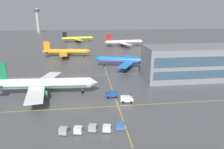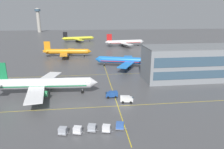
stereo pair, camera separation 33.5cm
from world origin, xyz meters
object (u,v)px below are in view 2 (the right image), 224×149
(airliner_second_row, at_px, (127,60))
(baggage_cart_row_second, at_px, (77,130))
(service_truck_catering, at_px, (127,99))
(baggage_cart_row_fourth, at_px, (106,128))
(service_truck_red_van, at_px, (112,94))
(baggage_cart_row_leftmost, at_px, (63,131))
(airliner_third_row, at_px, (67,51))
(control_tower, at_px, (38,18))
(airliner_far_right_stand, at_px, (78,38))
(airliner_far_left_stand, at_px, (124,42))
(airliner_front_gate, at_px, (44,84))
(baggage_cart_row_middle, at_px, (92,128))
(baggage_cart_row_fifth, at_px, (120,126))

(airliner_second_row, distance_m, baggage_cart_row_second, 65.18)
(service_truck_catering, relative_size, baggage_cart_row_fourth, 1.52)
(service_truck_red_van, distance_m, baggage_cart_row_leftmost, 25.32)
(airliner_third_row, distance_m, baggage_cart_row_fourth, 94.42)
(baggage_cart_row_fourth, distance_m, control_tower, 292.81)
(airliner_far_right_stand, height_order, service_truck_red_van, airliner_far_right_stand)
(baggage_cart_row_leftmost, bearing_deg, airliner_far_left_stand, 73.59)
(airliner_front_gate, xyz_separation_m, baggage_cart_row_fourth, (19.81, -26.82, -3.03))
(airliner_second_row, xyz_separation_m, baggage_cart_row_leftmost, (-27.15, -60.59, -2.69))
(airliner_second_row, relative_size, airliner_far_right_stand, 1.04)
(airliner_far_right_stand, height_order, baggage_cart_row_second, airliner_far_right_stand)
(baggage_cart_row_middle, xyz_separation_m, control_tower, (-72.37, 281.45, 19.64))
(airliner_second_row, bearing_deg, service_truck_red_van, -107.99)
(baggage_cart_row_second, bearing_deg, service_truck_red_van, 62.82)
(airliner_third_row, xyz_separation_m, baggage_cart_row_second, (10.97, -92.56, -2.47))
(airliner_front_gate, distance_m, baggage_cart_row_second, 29.79)
(airliner_front_gate, distance_m, baggage_cart_row_middle, 30.97)
(airliner_second_row, xyz_separation_m, baggage_cart_row_fourth, (-16.70, -60.78, -2.69))
(airliner_far_left_stand, relative_size, control_tower, 1.00)
(airliner_far_right_stand, xyz_separation_m, service_truck_catering, (21.24, -148.33, -2.33))
(baggage_cart_row_middle, height_order, control_tower, control_tower)
(airliner_front_gate, relative_size, service_truck_catering, 8.73)
(airliner_front_gate, height_order, airliner_second_row, airliner_front_gate)
(airliner_third_row, xyz_separation_m, control_tower, (-57.92, 189.45, 17.17))
(baggage_cart_row_second, height_order, control_tower, control_tower)
(airliner_far_right_stand, height_order, service_truck_catering, airliner_far_right_stand)
(service_truck_catering, height_order, baggage_cart_row_leftmost, service_truck_catering)
(airliner_front_gate, distance_m, airliner_far_left_stand, 114.17)
(airliner_third_row, relative_size, baggage_cart_row_middle, 11.41)
(airliner_second_row, distance_m, airliner_far_left_stand, 70.64)
(airliner_second_row, distance_m, baggage_cart_row_leftmost, 66.45)
(service_truck_red_van, height_order, baggage_cart_row_second, service_truck_red_van)
(baggage_cart_row_middle, bearing_deg, control_tower, 104.42)
(baggage_cart_row_leftmost, height_order, baggage_cart_row_middle, same)
(airliner_far_right_stand, relative_size, service_truck_red_van, 7.91)
(airliner_front_gate, height_order, service_truck_catering, airliner_front_gate)
(service_truck_catering, bearing_deg, baggage_cart_row_leftmost, -138.96)
(service_truck_catering, xyz_separation_m, baggage_cart_row_fifth, (-4.71, -15.62, -0.17))
(airliner_front_gate, distance_m, baggage_cart_row_leftmost, 28.38)
(airliner_far_right_stand, distance_m, baggage_cart_row_second, 164.78)
(airliner_second_row, height_order, service_truck_catering, airliner_second_row)
(baggage_cart_row_second, height_order, baggage_cart_row_middle, same)
(airliner_far_left_stand, bearing_deg, baggage_cart_row_fourth, -102.08)
(baggage_cart_row_middle, bearing_deg, airliner_far_right_stand, 93.34)
(baggage_cart_row_fourth, bearing_deg, control_tower, 105.05)
(airliner_far_left_stand, bearing_deg, airliner_second_row, -99.15)
(service_truck_catering, distance_m, baggage_cart_row_fourth, 18.35)
(control_tower, bearing_deg, baggage_cart_row_fifth, -74.25)
(airliner_third_row, bearing_deg, service_truck_catering, -71.09)
(airliner_third_row, height_order, baggage_cart_row_middle, airliner_third_row)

